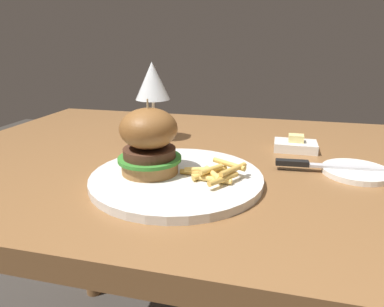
{
  "coord_description": "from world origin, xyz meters",
  "views": [
    {
      "loc": [
        0.12,
        -0.68,
        0.97
      ],
      "look_at": [
        -0.02,
        -0.12,
        0.78
      ],
      "focal_mm": 32.0,
      "sensor_mm": 36.0,
      "label": 1
    }
  ],
  "objects_px": {
    "main_plate": "(177,178)",
    "burger_sandwich": "(149,141)",
    "table_knife": "(327,165)",
    "bread_plate": "(356,171)",
    "wine_glass": "(152,83)",
    "butter_dish": "(295,145)"
  },
  "relations": [
    {
      "from": "table_knife",
      "to": "burger_sandwich",
      "type": "bearing_deg",
      "value": -160.18
    },
    {
      "from": "table_knife",
      "to": "wine_glass",
      "type": "bearing_deg",
      "value": 160.69
    },
    {
      "from": "table_knife",
      "to": "main_plate",
      "type": "bearing_deg",
      "value": -156.71
    },
    {
      "from": "wine_glass",
      "to": "bread_plate",
      "type": "distance_m",
      "value": 0.48
    },
    {
      "from": "bread_plate",
      "to": "main_plate",
      "type": "bearing_deg",
      "value": -159.63
    },
    {
      "from": "butter_dish",
      "to": "bread_plate",
      "type": "bearing_deg",
      "value": -49.25
    },
    {
      "from": "bread_plate",
      "to": "wine_glass",
      "type": "bearing_deg",
      "value": 163.25
    },
    {
      "from": "burger_sandwich",
      "to": "wine_glass",
      "type": "relative_size",
      "value": 0.69
    },
    {
      "from": "main_plate",
      "to": "wine_glass",
      "type": "bearing_deg",
      "value": 117.78
    },
    {
      "from": "wine_glass",
      "to": "butter_dish",
      "type": "distance_m",
      "value": 0.36
    },
    {
      "from": "table_knife",
      "to": "butter_dish",
      "type": "height_order",
      "value": "butter_dish"
    },
    {
      "from": "main_plate",
      "to": "bread_plate",
      "type": "bearing_deg",
      "value": 20.37
    },
    {
      "from": "burger_sandwich",
      "to": "butter_dish",
      "type": "relative_size",
      "value": 1.4
    },
    {
      "from": "main_plate",
      "to": "burger_sandwich",
      "type": "relative_size",
      "value": 2.31
    },
    {
      "from": "main_plate",
      "to": "table_knife",
      "type": "relative_size",
      "value": 1.29
    },
    {
      "from": "main_plate",
      "to": "table_knife",
      "type": "height_order",
      "value": "table_knife"
    },
    {
      "from": "main_plate",
      "to": "table_knife",
      "type": "distance_m",
      "value": 0.28
    },
    {
      "from": "wine_glass",
      "to": "table_knife",
      "type": "relative_size",
      "value": 0.81
    },
    {
      "from": "wine_glass",
      "to": "butter_dish",
      "type": "xyz_separation_m",
      "value": [
        0.34,
        -0.01,
        -0.13
      ]
    },
    {
      "from": "burger_sandwich",
      "to": "table_knife",
      "type": "height_order",
      "value": "burger_sandwich"
    },
    {
      "from": "burger_sandwich",
      "to": "table_knife",
      "type": "bearing_deg",
      "value": 19.82
    },
    {
      "from": "main_plate",
      "to": "table_knife",
      "type": "bearing_deg",
      "value": 23.29
    }
  ]
}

